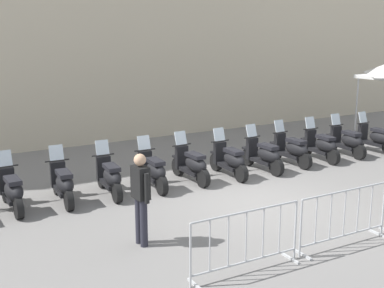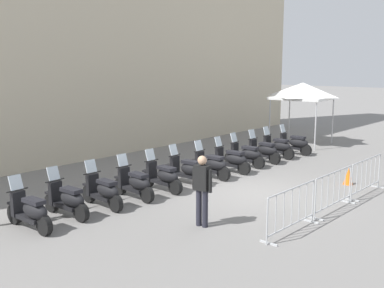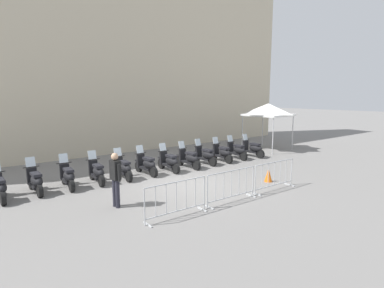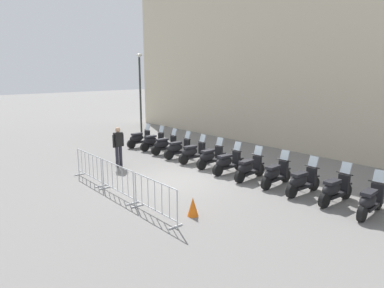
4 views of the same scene
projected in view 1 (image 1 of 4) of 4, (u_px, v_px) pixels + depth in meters
ground_plane at (259, 203)px, 11.48m from camera, size 120.00×120.00×0.00m
motorcycle_1 at (12, 191)px, 10.91m from camera, size 0.56×1.73×1.24m
motorcycle_2 at (63, 184)px, 11.40m from camera, size 0.64×1.72×1.24m
motorcycle_3 at (110, 177)px, 11.90m from camera, size 0.65×1.72×1.24m
motorcycle_4 at (153, 171)px, 12.41m from camera, size 0.62×1.72×1.24m
motorcycle_5 at (192, 165)px, 12.97m from camera, size 0.56×1.73×1.24m
motorcycle_6 at (230, 160)px, 13.40m from camera, size 0.59×1.72×1.24m
motorcycle_7 at (264, 155)px, 13.93m from camera, size 0.56×1.73×1.24m
motorcycle_8 at (292, 150)px, 14.57m from camera, size 0.56×1.73×1.24m
motorcycle_9 at (321, 146)px, 15.06m from camera, size 0.64×1.72×1.24m
motorcycle_10 at (347, 141)px, 15.62m from camera, size 0.64×1.72×1.24m
motorcycle_11 at (376, 138)px, 16.03m from camera, size 0.56×1.72×1.24m
barrier_segment_0 at (246, 242)px, 8.15m from camera, size 2.08×0.65×1.07m
barrier_segment_1 at (344, 218)px, 9.18m from camera, size 2.08×0.65×1.07m
officer_near_row_end at (141, 194)px, 9.09m from camera, size 0.23×0.55×1.73m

